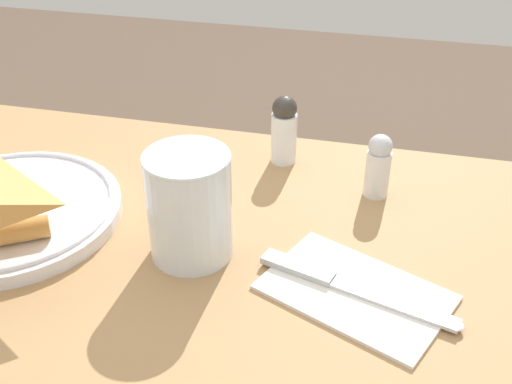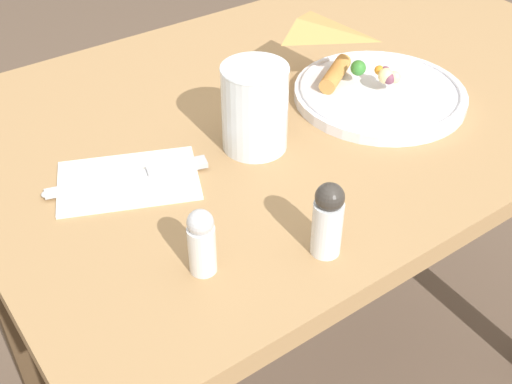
{
  "view_description": "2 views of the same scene",
  "coord_description": "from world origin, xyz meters",
  "px_view_note": "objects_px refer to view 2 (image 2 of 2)",
  "views": [
    {
      "loc": [
        0.35,
        -0.44,
        1.18
      ],
      "look_at": [
        0.21,
        0.13,
        0.8
      ],
      "focal_mm": 45.0,
      "sensor_mm": 36.0,
      "label": 1
    },
    {
      "loc": [
        0.57,
        0.64,
        1.25
      ],
      "look_at": [
        0.23,
        0.17,
        0.78
      ],
      "focal_mm": 45.0,
      "sensor_mm": 36.0,
      "label": 2
    }
  ],
  "objects_px": {
    "butter_knife": "(136,176)",
    "pepper_shaker": "(328,219)",
    "salt_shaker": "(202,241)",
    "dining_table": "(312,161)",
    "plate_pizza": "(378,90)",
    "milk_glass": "(255,109)",
    "napkin_folded": "(128,180)"
  },
  "relations": [
    {
      "from": "dining_table",
      "to": "butter_knife",
      "type": "xyz_separation_m",
      "value": [
        0.32,
        0.04,
        0.14
      ]
    },
    {
      "from": "plate_pizza",
      "to": "pepper_shaker",
      "type": "relative_size",
      "value": 2.78
    },
    {
      "from": "milk_glass",
      "to": "pepper_shaker",
      "type": "distance_m",
      "value": 0.22
    },
    {
      "from": "milk_glass",
      "to": "plate_pizza",
      "type": "bearing_deg",
      "value": 178.31
    },
    {
      "from": "napkin_folded",
      "to": "pepper_shaker",
      "type": "bearing_deg",
      "value": 116.61
    },
    {
      "from": "milk_glass",
      "to": "pepper_shaker",
      "type": "height_order",
      "value": "milk_glass"
    },
    {
      "from": "dining_table",
      "to": "salt_shaker",
      "type": "distance_m",
      "value": 0.44
    },
    {
      "from": "dining_table",
      "to": "salt_shaker",
      "type": "xyz_separation_m",
      "value": [
        0.34,
        0.22,
        0.17
      ]
    },
    {
      "from": "butter_knife",
      "to": "milk_glass",
      "type": "bearing_deg",
      "value": -171.73
    },
    {
      "from": "butter_knife",
      "to": "pepper_shaker",
      "type": "xyz_separation_m",
      "value": [
        -0.11,
        0.23,
        0.04
      ]
    },
    {
      "from": "napkin_folded",
      "to": "salt_shaker",
      "type": "height_order",
      "value": "salt_shaker"
    },
    {
      "from": "milk_glass",
      "to": "salt_shaker",
      "type": "bearing_deg",
      "value": 41.26
    },
    {
      "from": "milk_glass",
      "to": "napkin_folded",
      "type": "distance_m",
      "value": 0.18
    },
    {
      "from": "napkin_folded",
      "to": "pepper_shaker",
      "type": "height_order",
      "value": "pepper_shaker"
    },
    {
      "from": "dining_table",
      "to": "butter_knife",
      "type": "relative_size",
      "value": 5.2
    },
    {
      "from": "milk_glass",
      "to": "pepper_shaker",
      "type": "relative_size",
      "value": 1.28
    },
    {
      "from": "milk_glass",
      "to": "salt_shaker",
      "type": "height_order",
      "value": "milk_glass"
    },
    {
      "from": "dining_table",
      "to": "pepper_shaker",
      "type": "relative_size",
      "value": 11.53
    },
    {
      "from": "plate_pizza",
      "to": "butter_knife",
      "type": "distance_m",
      "value": 0.38
    },
    {
      "from": "plate_pizza",
      "to": "napkin_folded",
      "type": "height_order",
      "value": "plate_pizza"
    },
    {
      "from": "dining_table",
      "to": "plate_pizza",
      "type": "height_order",
      "value": "plate_pizza"
    },
    {
      "from": "dining_table",
      "to": "butter_knife",
      "type": "bearing_deg",
      "value": 6.7
    },
    {
      "from": "dining_table",
      "to": "milk_glass",
      "type": "distance_m",
      "value": 0.25
    },
    {
      "from": "napkin_folded",
      "to": "butter_knife",
      "type": "distance_m",
      "value": 0.01
    },
    {
      "from": "plate_pizza",
      "to": "pepper_shaker",
      "type": "bearing_deg",
      "value": 36.51
    },
    {
      "from": "butter_knife",
      "to": "dining_table",
      "type": "bearing_deg",
      "value": -156.79
    },
    {
      "from": "butter_knife",
      "to": "pepper_shaker",
      "type": "bearing_deg",
      "value": 131.41
    },
    {
      "from": "butter_knife",
      "to": "pepper_shaker",
      "type": "relative_size",
      "value": 2.22
    },
    {
      "from": "napkin_folded",
      "to": "salt_shaker",
      "type": "relative_size",
      "value": 2.54
    },
    {
      "from": "napkin_folded",
      "to": "butter_knife",
      "type": "relative_size",
      "value": 1.0
    },
    {
      "from": "pepper_shaker",
      "to": "salt_shaker",
      "type": "bearing_deg",
      "value": -23.53
    },
    {
      "from": "napkin_folded",
      "to": "pepper_shaker",
      "type": "relative_size",
      "value": 2.22
    }
  ]
}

